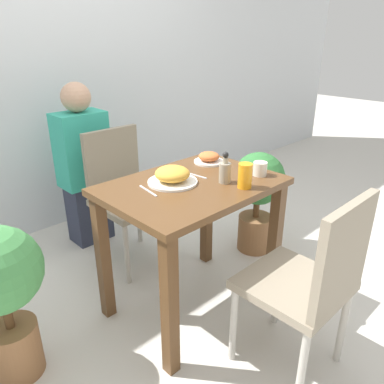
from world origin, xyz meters
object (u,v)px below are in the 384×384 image
(side_plate, at_px, (209,158))
(sauce_bottle, at_px, (225,171))
(chair_far, at_px, (124,190))
(potted_plant_left, at_px, (1,288))
(juice_glass, at_px, (245,176))
(potted_plant_right, at_px, (258,192))
(chair_near, at_px, (311,279))
(person_figure, at_px, (84,167))
(food_plate, at_px, (172,176))
(drink_cup, at_px, (260,169))

(side_plate, xyz_separation_m, sauce_bottle, (-0.17, -0.28, 0.03))
(chair_far, height_order, potted_plant_left, chair_far)
(juice_glass, bearing_deg, side_plate, 68.43)
(potted_plant_right, bearing_deg, chair_near, -131.38)
(chair_far, distance_m, side_plate, 0.65)
(person_figure, bearing_deg, potted_plant_left, -135.42)
(juice_glass, bearing_deg, food_plate, 126.39)
(sauce_bottle, height_order, potted_plant_left, sauce_bottle)
(potted_plant_left, xyz_separation_m, potted_plant_right, (1.67, -0.09, -0.03))
(chair_near, distance_m, chair_far, 1.37)
(drink_cup, bearing_deg, sauce_bottle, 164.23)
(side_plate, bearing_deg, person_figure, 109.12)
(chair_near, bearing_deg, potted_plant_right, -131.38)
(drink_cup, bearing_deg, potted_plant_left, 162.76)
(chair_far, distance_m, potted_plant_left, 1.05)
(chair_near, relative_size, person_figure, 0.77)
(chair_far, bearing_deg, chair_near, -89.58)
(sauce_bottle, bearing_deg, food_plate, 137.52)
(potted_plant_left, bearing_deg, side_plate, -2.43)
(side_plate, height_order, person_figure, person_figure)
(chair_far, xyz_separation_m, potted_plant_right, (0.72, -0.56, -0.06))
(side_plate, distance_m, sauce_bottle, 0.33)
(chair_far, distance_m, person_figure, 0.41)
(chair_near, height_order, potted_plant_right, chair_near)
(side_plate, distance_m, person_figure, 1.00)
(chair_far, height_order, potted_plant_right, chair_far)
(juice_glass, xyz_separation_m, potted_plant_right, (0.61, 0.35, -0.38))
(chair_far, relative_size, person_figure, 0.77)
(juice_glass, distance_m, sauce_bottle, 0.11)
(juice_glass, height_order, sauce_bottle, sauce_bottle)
(chair_near, bearing_deg, food_plate, -81.33)
(chair_far, xyz_separation_m, juice_glass, (0.11, -0.91, 0.32))
(chair_far, bearing_deg, drink_cup, -70.42)
(chair_near, distance_m, side_plate, 0.93)
(chair_near, bearing_deg, chair_far, -89.58)
(chair_near, bearing_deg, side_plate, -106.70)
(side_plate, relative_size, potted_plant_left, 0.23)
(drink_cup, xyz_separation_m, potted_plant_right, (0.42, 0.30, -0.35))
(food_plate, distance_m, juice_glass, 0.36)
(sauce_bottle, bearing_deg, chair_far, 96.52)
(sauce_bottle, height_order, potted_plant_right, sauce_bottle)
(chair_far, height_order, food_plate, chair_far)
(juice_glass, xyz_separation_m, potted_plant_left, (-1.05, 0.44, -0.35))
(chair_near, height_order, food_plate, chair_near)
(sauce_bottle, bearing_deg, drink_cup, -15.77)
(chair_far, relative_size, drink_cup, 12.18)
(drink_cup, height_order, person_figure, person_figure)
(side_plate, distance_m, drink_cup, 0.34)
(chair_near, distance_m, juice_glass, 0.56)
(drink_cup, height_order, sauce_bottle, sauce_bottle)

